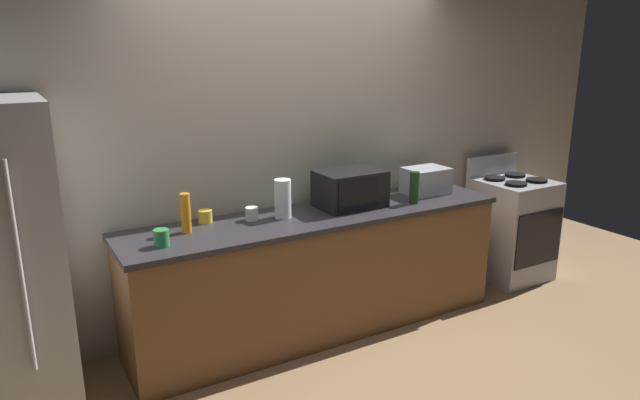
{
  "coord_description": "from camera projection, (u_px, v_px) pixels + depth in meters",
  "views": [
    {
      "loc": [
        -1.95,
        -2.93,
        2.06
      ],
      "look_at": [
        0.0,
        0.4,
        1.0
      ],
      "focal_mm": 31.83,
      "sensor_mm": 36.0,
      "label": 1
    }
  ],
  "objects": [
    {
      "name": "bottle_wine",
      "position": [
        414.0,
        187.0,
        4.26
      ],
      "size": [
        0.07,
        0.07,
        0.24
      ],
      "primitive_type": "cylinder",
      "color": "#1E3F19",
      "rests_on": "counter_run"
    },
    {
      "name": "stove_range",
      "position": [
        511.0,
        228.0,
        5.11
      ],
      "size": [
        0.6,
        0.61,
        1.08
      ],
      "color": "#B7BABF",
      "rests_on": "ground_plane"
    },
    {
      "name": "counter_run",
      "position": [
        320.0,
        272.0,
        4.14
      ],
      "size": [
        2.84,
        0.64,
        0.9
      ],
      "color": "brown",
      "rests_on": "ground_plane"
    },
    {
      "name": "bottle_dish_soap",
      "position": [
        186.0,
        213.0,
        3.59
      ],
      "size": [
        0.06,
        0.06,
        0.26
      ],
      "primitive_type": "cylinder",
      "color": "orange",
      "rests_on": "counter_run"
    },
    {
      "name": "back_wall",
      "position": [
        292.0,
        143.0,
        4.25
      ],
      "size": [
        6.4,
        0.1,
        2.7
      ],
      "primitive_type": "cube",
      "color": "#B2A893",
      "rests_on": "ground_plane"
    },
    {
      "name": "ground_plane",
      "position": [
        349.0,
        352.0,
        3.93
      ],
      "size": [
        8.0,
        8.0,
        0.0
      ],
      "primitive_type": "plane",
      "color": "#93704C"
    },
    {
      "name": "toaster_oven",
      "position": [
        426.0,
        181.0,
        4.54
      ],
      "size": [
        0.34,
        0.26,
        0.21
      ],
      "primitive_type": "cube",
      "color": "#B7BABF",
      "rests_on": "counter_run"
    },
    {
      "name": "microwave",
      "position": [
        350.0,
        189.0,
        4.17
      ],
      "size": [
        0.48,
        0.35,
        0.27
      ],
      "color": "black",
      "rests_on": "counter_run"
    },
    {
      "name": "mug_white",
      "position": [
        252.0,
        214.0,
        3.86
      ],
      "size": [
        0.09,
        0.09,
        0.09
      ],
      "primitive_type": "cylinder",
      "color": "white",
      "rests_on": "counter_run"
    },
    {
      "name": "mug_yellow",
      "position": [
        205.0,
        216.0,
        3.82
      ],
      "size": [
        0.09,
        0.09,
        0.09
      ],
      "primitive_type": "cylinder",
      "color": "yellow",
      "rests_on": "counter_run"
    },
    {
      "name": "paper_towel_roll",
      "position": [
        283.0,
        199.0,
        3.9
      ],
      "size": [
        0.12,
        0.12,
        0.27
      ],
      "primitive_type": "cylinder",
      "color": "white",
      "rests_on": "counter_run"
    },
    {
      "name": "mug_green",
      "position": [
        161.0,
        238.0,
        3.36
      ],
      "size": [
        0.09,
        0.09,
        0.1
      ],
      "primitive_type": "cylinder",
      "color": "#2D8C47",
      "rests_on": "counter_run"
    }
  ]
}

